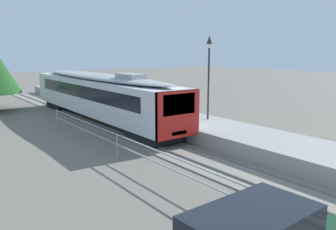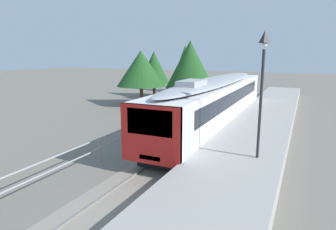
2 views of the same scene
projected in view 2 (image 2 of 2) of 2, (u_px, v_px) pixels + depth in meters
ground_plane at (116, 156)px, 15.64m from camera, size 160.00×160.00×0.00m
track_rails at (168, 165)px, 14.40m from camera, size 3.20×60.00×0.14m
commuter_train at (215, 99)px, 21.16m from camera, size 2.82×20.03×3.74m
station_platform at (235, 167)px, 12.97m from camera, size 3.90×60.00×0.90m
platform_lamp_mid_platform at (263, 71)px, 12.11m from camera, size 0.34×0.34×5.35m
tree_behind_carpark at (185, 63)px, 41.23m from camera, size 3.64×3.64×6.55m
tree_behind_station_far at (190, 65)px, 32.09m from camera, size 5.35×5.35×6.75m
tree_distant_left at (141, 68)px, 30.46m from camera, size 5.06×5.06×5.67m
tree_distant_centre at (154, 67)px, 36.91m from camera, size 3.85×3.85×5.65m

